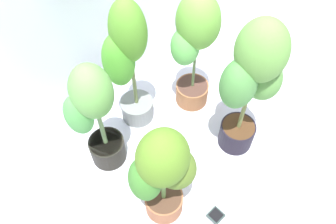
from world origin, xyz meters
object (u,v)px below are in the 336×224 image
(potted_plant_front_left, at_px, (163,172))
(hygrometer_box, at_px, (216,216))
(potted_plant_back_center, at_px, (127,60))
(potted_plant_back_left, at_px, (94,114))
(potted_plant_back_right, at_px, (194,45))
(potted_plant_front_right, at_px, (251,81))

(potted_plant_front_left, height_order, hygrometer_box, potted_plant_front_left)
(potted_plant_back_center, relative_size, potted_plant_back_left, 1.16)
(potted_plant_back_center, distance_m, hygrometer_box, 1.02)
(potted_plant_back_center, height_order, potted_plant_front_left, potted_plant_back_center)
(potted_plant_back_center, xyz_separation_m, potted_plant_front_left, (-0.27, -0.62, -0.10))
(potted_plant_back_right, bearing_deg, hygrometer_box, -122.79)
(potted_plant_back_center, xyz_separation_m, hygrometer_box, (-0.08, -0.86, -0.54))
(potted_plant_back_left, relative_size, potted_plant_front_left, 1.08)
(potted_plant_front_right, xyz_separation_m, potted_plant_front_left, (-0.63, -0.04, -0.15))
(potted_plant_back_right, height_order, hygrometer_box, potted_plant_back_right)
(potted_plant_back_left, relative_size, hygrometer_box, 9.63)
(potted_plant_back_right, bearing_deg, potted_plant_back_left, 179.62)
(potted_plant_back_center, height_order, hygrometer_box, potted_plant_back_center)
(potted_plant_back_left, xyz_separation_m, potted_plant_front_left, (0.06, -0.49, -0.02))
(potted_plant_back_center, xyz_separation_m, potted_plant_back_right, (0.39, -0.14, -0.02))
(potted_plant_front_right, distance_m, potted_plant_back_right, 0.45)
(potted_plant_front_right, xyz_separation_m, hygrometer_box, (-0.44, -0.27, -0.60))
(potted_plant_back_center, distance_m, potted_plant_front_right, 0.69)
(potted_plant_front_left, distance_m, potted_plant_back_right, 0.81)
(potted_plant_back_left, bearing_deg, potted_plant_front_left, -82.88)
(potted_plant_front_right, height_order, potted_plant_back_right, potted_plant_front_right)
(potted_plant_front_right, height_order, hygrometer_box, potted_plant_front_right)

